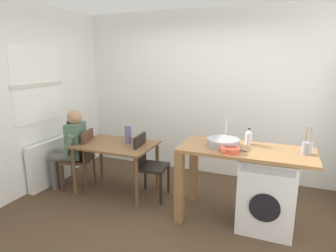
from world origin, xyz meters
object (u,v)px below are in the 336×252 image
Objects in this scene: chair_opposite at (147,162)px; washing_machine at (267,192)px; mixing_bowl at (230,149)px; vase at (128,134)px; seated_person at (71,145)px; utensil_crock at (307,148)px; chair_person_seat at (82,156)px; dining_table at (116,150)px; bottle_tall_green at (249,137)px.

chair_opposite reaches higher than washing_machine.
mixing_bowl is 1.58m from vase.
utensil_crock is at bearing -104.87° from seated_person.
seated_person is at bearing 179.99° from washing_machine.
chair_person_seat is 4.23× the size of mixing_bowl.
chair_person_seat is 3.03m from utensil_crock.
vase is (-2.30, 0.17, -0.12)m from utensil_crock.
dining_table is at bearing -97.53° from chair_person_seat.
chair_person_seat is 1.03m from chair_opposite.
seated_person is 6.19× the size of bottle_tall_green.
utensil_crock is (0.37, 0.05, 0.56)m from washing_machine.
mixing_bowl is at bearing -10.91° from dining_table.
utensil_crock is (2.99, 0.01, 0.48)m from chair_person_seat.
chair_person_seat reaches higher than washing_machine.
seated_person reaches higher than chair_opposite.
dining_table is at bearing 176.58° from washing_machine.
chair_person_seat is at bearing -90.00° from seated_person.
chair_opposite is 4.23× the size of mixing_bowl.
utensil_crock is at bearing -13.50° from bottle_tall_green.
chair_opposite is at bearing -178.51° from bottle_tall_green.
bottle_tall_green reaches higher than washing_machine.
mixing_bowl is at bearing 67.62° from chair_opposite.
vase is (0.85, 0.22, 0.20)m from seated_person.
vase is at bearing 164.49° from mixing_bowl.
bottle_tall_green reaches higher than vase.
vase is (-1.67, 0.02, -0.14)m from bottle_tall_green.
mixing_bowl is 0.82m from utensil_crock.
utensil_crock is (2.45, -0.07, 0.35)m from dining_table.
bottle_tall_green is at bearing -101.24° from seated_person.
bottle_tall_green reaches higher than dining_table.
bottle_tall_green is at bearing -0.75° from vase.
seated_person is 1.40× the size of washing_machine.
mixing_bowl is (-0.41, -0.20, 0.52)m from washing_machine.
seated_person is at bearing -165.32° from vase.
mixing_bowl is at bearing -110.58° from seated_person.
mixing_bowl is at bearing -154.12° from washing_machine.
vase is at bearing -105.32° from chair_opposite.
bottle_tall_green is 0.65× the size of utensil_crock.
mixing_bowl reaches higher than washing_machine.
chair_opposite is at bearing 176.66° from utensil_crock.
utensil_crock reaches higher than chair_opposite.
vase reaches higher than chair_opposite.
chair_opposite is at bearing -97.77° from seated_person.
chair_person_seat is at bearing -165.57° from vase.
seated_person is at bearing -170.03° from dining_table.
seated_person is at bearing -87.36° from chair_opposite.
bottle_tall_green is at bearing 166.50° from utensil_crock.
mixing_bowl is at bearing -110.62° from bottle_tall_green.
dining_table is 1.28× the size of washing_machine.
mixing_bowl reaches higher than dining_table.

